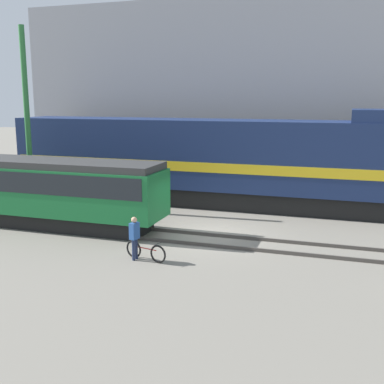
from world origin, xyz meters
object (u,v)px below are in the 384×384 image
(bicycle, at_px, (146,251))
(person, at_px, (134,234))
(freight_locomotive, at_px, (203,160))
(utility_pole_left, at_px, (27,118))
(streetcar, at_px, (41,188))

(bicycle, bearing_deg, person, -172.38)
(freight_locomotive, distance_m, utility_pole_left, 9.50)
(person, height_order, utility_pole_left, utility_pole_left)
(streetcar, height_order, bicycle, streetcar)
(freight_locomotive, relative_size, utility_pole_left, 2.27)
(bicycle, distance_m, person, 0.74)
(freight_locomotive, distance_m, streetcar, 8.71)
(freight_locomotive, relative_size, bicycle, 12.38)
(utility_pole_left, bearing_deg, streetcar, -47.98)
(bicycle, bearing_deg, streetcar, 155.33)
(freight_locomotive, height_order, streetcar, freight_locomotive)
(streetcar, xyz_separation_m, utility_pole_left, (-2.97, 3.29, 2.95))
(person, bearing_deg, bicycle, 7.62)
(freight_locomotive, distance_m, person, 9.72)
(utility_pole_left, bearing_deg, freight_locomotive, 20.89)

